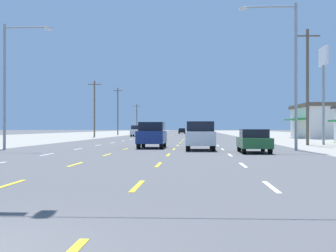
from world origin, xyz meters
name	(u,v)px	position (x,y,z in m)	size (l,w,h in m)	color
ground_plane	(173,138)	(0.00, 66.00, 0.00)	(572.00, 572.00, 0.00)	#4C4C4F
lot_apron_left	(7,138)	(-24.75, 66.00, 0.00)	(28.00, 440.00, 0.01)	gray
lane_markings	(180,135)	(0.00, 104.50, 0.01)	(10.64, 227.60, 0.01)	white
sedan_far_right_nearest	(254,141)	(6.92, 24.86, 0.76)	(1.80, 4.50, 1.46)	#235B2D
suv_inner_right_near	(200,135)	(3.63, 28.16, 1.03)	(1.98, 4.90, 1.98)	white
suv_center_turn_mid	(152,135)	(-0.02, 31.54, 1.03)	(1.98, 4.90, 1.98)	navy
suv_far_left_midfar	(137,131)	(-7.13, 81.77, 1.03)	(1.98, 4.90, 1.98)	white
sedan_center_turn_far	(182,131)	(-0.14, 122.31, 0.76)	(1.80, 4.50, 1.46)	black
sedan_far_left_farther	(156,131)	(-7.04, 124.71, 0.76)	(1.80, 4.50, 1.46)	white
storefront_right_row_2	(335,121)	(24.34, 69.37, 2.57)	(12.34, 14.28, 5.09)	silver
pole_sign_right_row_1	(323,68)	(15.03, 39.78, 7.01)	(0.24, 2.64, 8.96)	gray
streetlight_left_row_0	(9,77)	(-9.80, 28.00, 5.11)	(3.52, 0.26, 8.86)	gray
streetlight_right_row_0	(290,66)	(9.77, 28.00, 5.79)	(3.96, 0.26, 10.08)	gray
utility_pole_right_row_0	(308,85)	(13.30, 38.50, 5.38)	(2.20, 0.26, 10.36)	brown
utility_pole_left_row_1	(94,108)	(-13.59, 75.61, 4.91)	(2.20, 0.26, 9.43)	brown
utility_pole_left_row_2	(118,110)	(-13.90, 102.55, 5.42)	(2.20, 0.26, 10.44)	brown
utility_pole_left_row_3	(137,118)	(-13.46, 134.54, 4.40)	(2.20, 0.26, 8.41)	brown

